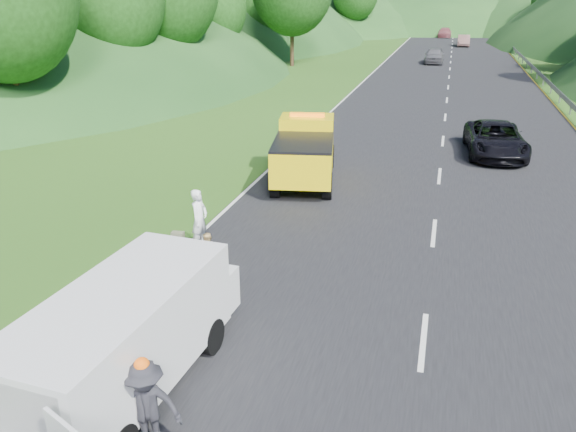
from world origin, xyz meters
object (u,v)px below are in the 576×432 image
(child, at_px, (209,271))
(passing_suv, at_px, (493,155))
(white_van, at_px, (127,334))
(woman, at_px, (201,248))
(tow_truck, at_px, (305,151))
(suitcase, at_px, (178,241))

(child, height_order, passing_suv, passing_suv)
(white_van, xyz_separation_m, passing_suv, (7.40, 18.97, -1.20))
(woman, xyz_separation_m, passing_suv, (8.74, 12.87, 0.00))
(tow_truck, height_order, woman, tow_truck)
(suitcase, relative_size, passing_suv, 0.11)
(tow_truck, bearing_deg, woman, -111.42)
(tow_truck, relative_size, white_van, 0.98)
(child, relative_size, suitcase, 1.87)
(woman, bearing_deg, child, -142.99)
(passing_suv, bearing_deg, woman, -128.12)
(woman, relative_size, passing_suv, 0.33)
(woman, bearing_deg, suitcase, 124.63)
(white_van, distance_m, child, 4.99)
(suitcase, xyz_separation_m, passing_suv, (9.29, 13.19, -0.28))
(tow_truck, height_order, suitcase, tow_truck)
(child, height_order, suitcase, suitcase)
(child, relative_size, passing_suv, 0.20)
(white_van, relative_size, woman, 3.47)
(tow_truck, distance_m, passing_suv, 9.56)
(tow_truck, bearing_deg, child, -104.20)
(passing_suv, bearing_deg, tow_truck, -145.05)
(white_van, distance_m, woman, 6.35)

